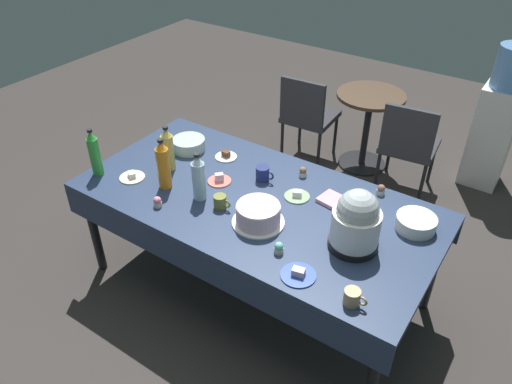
% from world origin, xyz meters
% --- Properties ---
extents(ground, '(9.00, 9.00, 0.00)m').
position_xyz_m(ground, '(0.00, 0.00, 0.00)').
color(ground, '#383330').
extents(potluck_table, '(2.20, 1.10, 0.75)m').
position_xyz_m(potluck_table, '(0.00, 0.00, 0.69)').
color(potluck_table, navy).
rests_on(potluck_table, ground).
extents(frosted_layer_cake, '(0.30, 0.30, 0.12)m').
position_xyz_m(frosted_layer_cake, '(0.14, -0.19, 0.81)').
color(frosted_layer_cake, silver).
rests_on(frosted_layer_cake, potluck_table).
extents(slow_cooker, '(0.27, 0.27, 0.35)m').
position_xyz_m(slow_cooker, '(0.67, -0.06, 0.92)').
color(slow_cooker, black).
rests_on(slow_cooker, potluck_table).
extents(glass_salad_bowl, '(0.23, 0.23, 0.08)m').
position_xyz_m(glass_salad_bowl, '(-0.72, 0.22, 0.79)').
color(glass_salad_bowl, '#B2C6BC').
rests_on(glass_salad_bowl, potluck_table).
extents(ceramic_snack_bowl, '(0.22, 0.22, 0.08)m').
position_xyz_m(ceramic_snack_bowl, '(0.89, 0.27, 0.79)').
color(ceramic_snack_bowl, silver).
rests_on(ceramic_snack_bowl, potluck_table).
extents(dessert_plate_cobalt, '(0.18, 0.18, 0.05)m').
position_xyz_m(dessert_plate_cobalt, '(0.54, -0.42, 0.76)').
color(dessert_plate_cobalt, '#2D4CB2').
rests_on(dessert_plate_cobalt, potluck_table).
extents(dessert_plate_white, '(0.15, 0.15, 0.05)m').
position_xyz_m(dessert_plate_white, '(-0.44, 0.28, 0.76)').
color(dessert_plate_white, white).
rests_on(dessert_plate_white, potluck_table).
extents(dessert_plate_coral, '(0.15, 0.15, 0.06)m').
position_xyz_m(dessert_plate_coral, '(-0.30, 0.02, 0.76)').
color(dessert_plate_coral, '#E07266').
rests_on(dessert_plate_coral, potluck_table).
extents(dessert_plate_sage, '(0.16, 0.16, 0.04)m').
position_xyz_m(dessert_plate_sage, '(0.20, 0.16, 0.76)').
color(dessert_plate_sage, '#8CA87F').
rests_on(dessert_plate_sage, potluck_table).
extents(dessert_plate_cream, '(0.16, 0.16, 0.04)m').
position_xyz_m(dessert_plate_cream, '(-0.79, -0.26, 0.76)').
color(dessert_plate_cream, beige).
rests_on(dessert_plate_cream, potluck_table).
extents(cupcake_mint, '(0.05, 0.05, 0.07)m').
position_xyz_m(cupcake_mint, '(-0.44, -0.39, 0.78)').
color(cupcake_mint, beige).
rests_on(cupcake_mint, potluck_table).
extents(cupcake_lemon, '(0.05, 0.05, 0.07)m').
position_xyz_m(cupcake_lemon, '(0.56, 0.16, 0.78)').
color(cupcake_lemon, beige).
rests_on(cupcake_lemon, potluck_table).
extents(cupcake_cocoa, '(0.05, 0.05, 0.07)m').
position_xyz_m(cupcake_cocoa, '(0.11, 0.37, 0.78)').
color(cupcake_cocoa, beige).
rests_on(cupcake_cocoa, potluck_table).
extents(cupcake_rose, '(0.05, 0.05, 0.07)m').
position_xyz_m(cupcake_rose, '(0.61, 0.47, 0.78)').
color(cupcake_rose, beige).
rests_on(cupcake_rose, potluck_table).
extents(cupcake_berry, '(0.05, 0.05, 0.07)m').
position_xyz_m(cupcake_berry, '(0.37, -0.33, 0.78)').
color(cupcake_berry, beige).
rests_on(cupcake_berry, potluck_table).
extents(soda_bottle_lime_soda, '(0.07, 0.07, 0.33)m').
position_xyz_m(soda_bottle_lime_soda, '(-1.00, -0.34, 0.90)').
color(soda_bottle_lime_soda, green).
rests_on(soda_bottle_lime_soda, potluck_table).
extents(soda_bottle_ginger_ale, '(0.08, 0.08, 0.31)m').
position_xyz_m(soda_bottle_ginger_ale, '(-0.66, -0.04, 0.89)').
color(soda_bottle_ginger_ale, gold).
rests_on(soda_bottle_ginger_ale, potluck_table).
extents(soda_bottle_water, '(0.08, 0.08, 0.31)m').
position_xyz_m(soda_bottle_water, '(-0.29, -0.18, 0.90)').
color(soda_bottle_water, silver).
rests_on(soda_bottle_water, potluck_table).
extents(soda_bottle_orange_juice, '(0.08, 0.08, 0.34)m').
position_xyz_m(soda_bottle_orange_juice, '(-0.54, -0.21, 0.91)').
color(soda_bottle_orange_juice, orange).
rests_on(soda_bottle_orange_juice, potluck_table).
extents(coffee_mug_tan, '(0.12, 0.08, 0.08)m').
position_xyz_m(coffee_mug_tan, '(0.84, -0.44, 0.79)').
color(coffee_mug_tan, tan).
rests_on(coffee_mug_tan, potluck_table).
extents(coffee_mug_olive, '(0.12, 0.08, 0.08)m').
position_xyz_m(coffee_mug_olive, '(-0.13, -0.19, 0.79)').
color(coffee_mug_olive, olive).
rests_on(coffee_mug_olive, potluck_table).
extents(coffee_mug_navy, '(0.13, 0.09, 0.09)m').
position_xyz_m(coffee_mug_navy, '(-0.08, 0.19, 0.80)').
color(coffee_mug_navy, navy).
rests_on(coffee_mug_navy, potluck_table).
extents(paper_napkin_stack, '(0.16, 0.16, 0.02)m').
position_xyz_m(paper_napkin_stack, '(0.39, 0.23, 0.76)').
color(paper_napkin_stack, pink).
rests_on(paper_napkin_stack, potluck_table).
extents(maroon_chair_left, '(0.46, 0.46, 0.85)m').
position_xyz_m(maroon_chair_left, '(-0.55, 1.64, 0.49)').
color(maroon_chair_left, '#333338').
rests_on(maroon_chair_left, ground).
extents(maroon_chair_right, '(0.48, 0.48, 0.85)m').
position_xyz_m(maroon_chair_right, '(0.41, 1.65, 0.49)').
color(maroon_chair_right, '#333338').
rests_on(maroon_chair_right, ground).
extents(round_cafe_table, '(0.60, 0.60, 0.72)m').
position_xyz_m(round_cafe_table, '(-0.05, 1.87, 0.50)').
color(round_cafe_table, '#473323').
rests_on(round_cafe_table, ground).
extents(water_cooler, '(0.32, 0.32, 1.24)m').
position_xyz_m(water_cooler, '(0.94, 2.21, 0.59)').
color(water_cooler, silver).
rests_on(water_cooler, ground).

